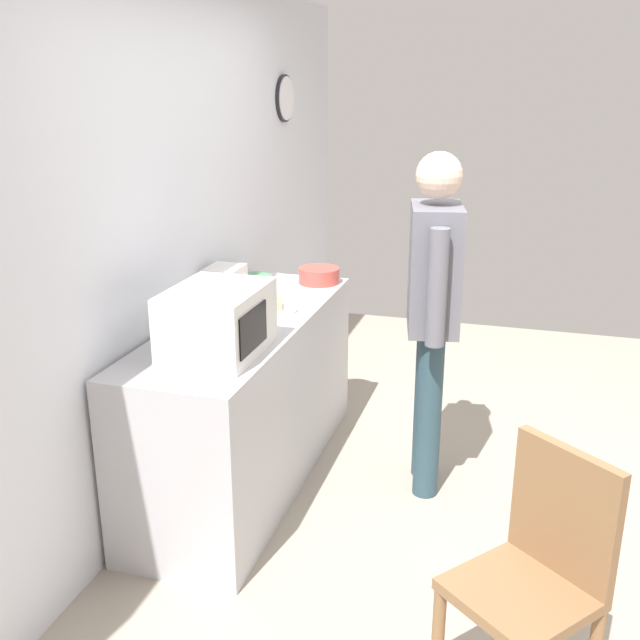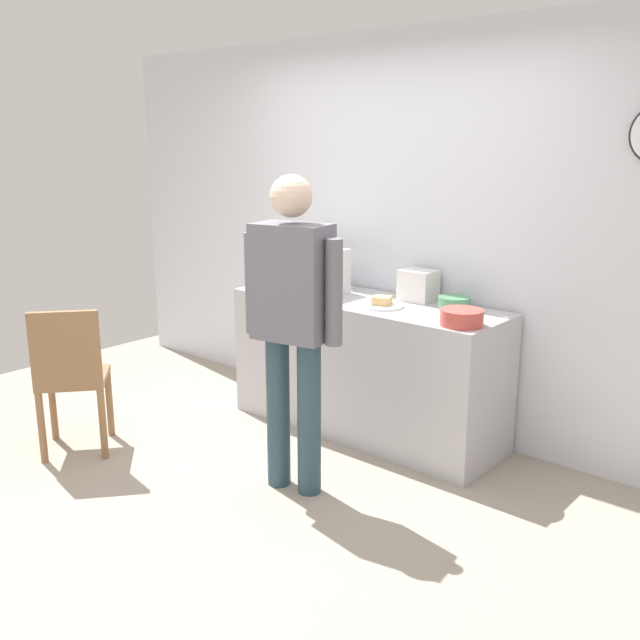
% 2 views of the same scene
% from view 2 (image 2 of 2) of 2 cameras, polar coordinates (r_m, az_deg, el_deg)
% --- Properties ---
extents(ground_plane, '(6.00, 6.00, 0.00)m').
position_cam_2_polar(ground_plane, '(4.07, -7.26, -13.76)').
color(ground_plane, '#9E9384').
extents(back_wall, '(5.40, 0.13, 2.60)m').
position_cam_2_polar(back_wall, '(4.84, 6.53, 7.03)').
color(back_wall, silver).
rests_on(back_wall, ground_plane).
extents(kitchen_counter, '(1.86, 0.62, 0.90)m').
position_cam_2_polar(kitchen_counter, '(4.72, 3.72, -3.74)').
color(kitchen_counter, '#B7B7BC').
rests_on(kitchen_counter, ground_plane).
extents(microwave, '(0.50, 0.39, 0.30)m').
position_cam_2_polar(microwave, '(4.82, -1.26, 4.00)').
color(microwave, silver).
rests_on(microwave, kitchen_counter).
extents(sandwich_plate, '(0.28, 0.28, 0.07)m').
position_cam_2_polar(sandwich_plate, '(4.43, 5.00, 1.31)').
color(sandwich_plate, white).
rests_on(sandwich_plate, kitchen_counter).
extents(salad_bowl, '(0.24, 0.24, 0.09)m').
position_cam_2_polar(salad_bowl, '(4.04, 11.33, 0.20)').
color(salad_bowl, '#C64C42').
rests_on(salad_bowl, kitchen_counter).
extents(cereal_bowl, '(0.20, 0.20, 0.08)m').
position_cam_2_polar(cereal_bowl, '(4.43, 10.74, 1.36)').
color(cereal_bowl, '#4C8E60').
rests_on(cereal_bowl, kitchen_counter).
extents(toaster, '(0.22, 0.18, 0.20)m').
position_cam_2_polar(toaster, '(4.61, 7.91, 2.77)').
color(toaster, silver).
rests_on(toaster, kitchen_counter).
extents(fork_utensil, '(0.17, 0.08, 0.01)m').
position_cam_2_polar(fork_utensil, '(4.32, 14.15, 0.37)').
color(fork_utensil, silver).
rests_on(fork_utensil, kitchen_counter).
extents(spoon_utensil, '(0.12, 0.15, 0.01)m').
position_cam_2_polar(spoon_utensil, '(4.94, 2.59, 2.53)').
color(spoon_utensil, silver).
rests_on(spoon_utensil, kitchen_counter).
extents(person_standing, '(0.58, 0.31, 1.74)m').
position_cam_2_polar(person_standing, '(3.76, -2.23, 0.64)').
color(person_standing, '#2C4753').
rests_on(person_standing, ground_plane).
extents(wooden_chair, '(0.56, 0.56, 0.94)m').
position_cam_2_polar(wooden_chair, '(4.59, -19.39, -4.10)').
color(wooden_chair, olive).
rests_on(wooden_chair, ground_plane).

